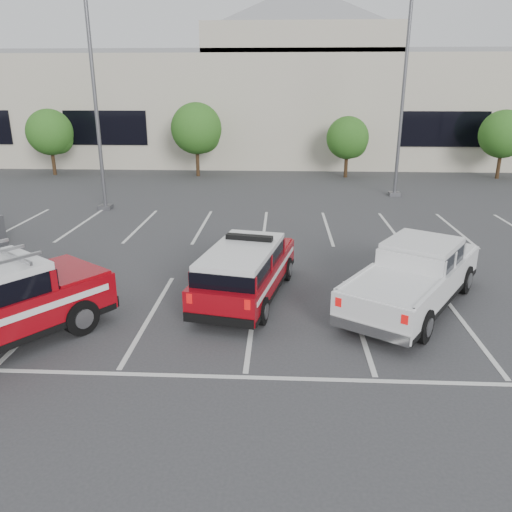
% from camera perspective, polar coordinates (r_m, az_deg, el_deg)
% --- Properties ---
extents(ground, '(120.00, 120.00, 0.00)m').
position_cam_1_polar(ground, '(13.12, -0.37, -7.05)').
color(ground, '#363638').
rests_on(ground, ground).
extents(stall_markings, '(23.00, 15.00, 0.01)m').
position_cam_1_polar(stall_markings, '(17.28, 0.48, -0.57)').
color(stall_markings, silver).
rests_on(stall_markings, ground).
extents(convention_building, '(60.00, 16.99, 13.20)m').
position_cam_1_polar(convention_building, '(43.69, 2.36, 17.33)').
color(convention_building, '#BDB3A0').
rests_on(convention_building, ground).
extents(tree_left, '(3.07, 3.07, 4.42)m').
position_cam_1_polar(tree_left, '(37.39, -22.33, 12.80)').
color(tree_left, '#3F2B19').
rests_on(tree_left, ground).
extents(tree_mid_left, '(3.37, 3.37, 4.85)m').
position_cam_1_polar(tree_mid_left, '(34.41, -6.65, 14.09)').
color(tree_mid_left, '#3F2B19').
rests_on(tree_mid_left, ground).
extents(tree_mid_right, '(2.77, 2.77, 3.99)m').
position_cam_1_polar(tree_mid_right, '(34.29, 10.56, 12.98)').
color(tree_mid_right, '#3F2B19').
rests_on(tree_mid_right, ground).
extents(tree_right, '(3.07, 3.07, 4.42)m').
position_cam_1_polar(tree_right, '(36.91, 26.52, 12.20)').
color(tree_right, '#3F2B19').
rests_on(tree_right, ground).
extents(light_pole_left, '(0.90, 0.60, 10.24)m').
position_cam_1_polar(light_pole_left, '(25.35, -17.90, 16.64)').
color(light_pole_left, '#59595E').
rests_on(light_pole_left, ground).
extents(light_pole_mid, '(0.90, 0.60, 10.24)m').
position_cam_1_polar(light_pole_mid, '(28.52, 16.43, 16.90)').
color(light_pole_mid, '#59595E').
rests_on(light_pole_mid, ground).
extents(fire_chief_suv, '(2.78, 5.24, 1.75)m').
position_cam_1_polar(fire_chief_suv, '(14.04, -1.20, -2.12)').
color(fire_chief_suv, maroon).
rests_on(fire_chief_suv, ground).
extents(white_pickup, '(4.78, 5.90, 1.76)m').
position_cam_1_polar(white_pickup, '(14.20, 17.56, -2.83)').
color(white_pickup, silver).
rests_on(white_pickup, ground).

